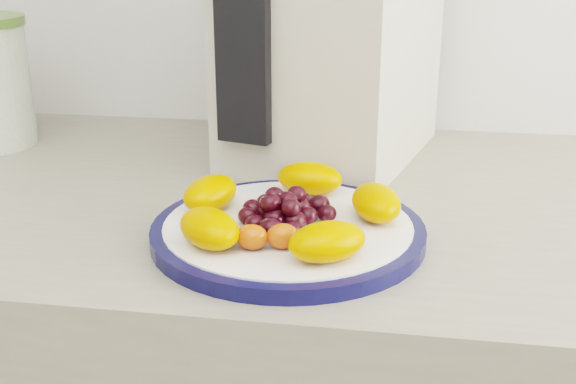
# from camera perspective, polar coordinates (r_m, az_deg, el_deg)

# --- Properties ---
(plate_rim) EXTENTS (0.27, 0.27, 0.01)m
(plate_rim) POSITION_cam_1_polar(r_m,az_deg,el_deg) (0.72, 0.00, -3.19)
(plate_rim) COLOR #0C0F3C
(plate_rim) RESTS_ON counter
(plate_face) EXTENTS (0.25, 0.25, 0.02)m
(plate_face) POSITION_cam_1_polar(r_m,az_deg,el_deg) (0.72, 0.00, -3.11)
(plate_face) COLOR white
(plate_face) RESTS_ON counter
(appliance_body) EXTENTS (0.28, 0.34, 0.37)m
(appliance_body) POSITION_cam_1_polar(r_m,az_deg,el_deg) (0.95, 3.77, 13.83)
(appliance_body) COLOR beige
(appliance_body) RESTS_ON counter
(appliance_panel) EXTENTS (0.07, 0.04, 0.28)m
(appliance_panel) POSITION_cam_1_polar(r_m,az_deg,el_deg) (0.83, -3.57, 13.25)
(appliance_panel) COLOR black
(appliance_panel) RESTS_ON appliance_body
(fruit_plate) EXTENTS (0.24, 0.23, 0.03)m
(fruit_plate) POSITION_cam_1_polar(r_m,az_deg,el_deg) (0.71, -0.20, -1.35)
(fruit_plate) COLOR #DB7000
(fruit_plate) RESTS_ON plate_face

